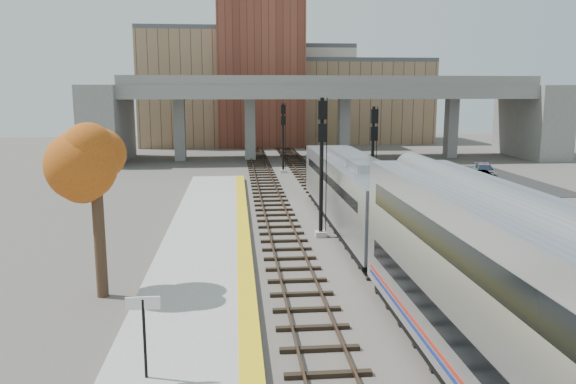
{
  "coord_description": "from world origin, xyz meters",
  "views": [
    {
      "loc": [
        -5.68,
        -20.13,
        7.94
      ],
      "look_at": [
        -2.89,
        9.68,
        2.5
      ],
      "focal_mm": 35.0,
      "sensor_mm": 36.0,
      "label": 1
    }
  ],
  "objects_px": {
    "car_a": "(450,176)",
    "car_b": "(482,177)",
    "car_c": "(484,171)",
    "locomotive": "(353,190)",
    "tree": "(95,163)",
    "signal_mast_near": "(322,168)",
    "signal_mast_far": "(283,139)",
    "signal_mast_mid": "(373,162)"
  },
  "relations": [
    {
      "from": "car_a",
      "to": "car_b",
      "type": "height_order",
      "value": "car_a"
    },
    {
      "from": "car_a",
      "to": "car_c",
      "type": "xyz_separation_m",
      "value": [
        4.2,
        2.54,
        -0.01
      ]
    },
    {
      "from": "car_a",
      "to": "locomotive",
      "type": "bearing_deg",
      "value": -138.53
    },
    {
      "from": "car_c",
      "to": "tree",
      "type": "bearing_deg",
      "value": -119.01
    },
    {
      "from": "signal_mast_near",
      "to": "car_b",
      "type": "xyz_separation_m",
      "value": [
        16.41,
        16.23,
        -3.25
      ]
    },
    {
      "from": "signal_mast_far",
      "to": "car_a",
      "type": "distance_m",
      "value": 16.0
    },
    {
      "from": "car_b",
      "to": "car_c",
      "type": "height_order",
      "value": "car_c"
    },
    {
      "from": "locomotive",
      "to": "car_c",
      "type": "relative_size",
      "value": 4.45
    },
    {
      "from": "car_c",
      "to": "car_b",
      "type": "bearing_deg",
      "value": -101.48
    },
    {
      "from": "signal_mast_far",
      "to": "car_b",
      "type": "bearing_deg",
      "value": -26.43
    },
    {
      "from": "signal_mast_mid",
      "to": "car_c",
      "type": "height_order",
      "value": "signal_mast_mid"
    },
    {
      "from": "car_b",
      "to": "signal_mast_far",
      "type": "bearing_deg",
      "value": 140.93
    },
    {
      "from": "locomotive",
      "to": "signal_mast_near",
      "type": "bearing_deg",
      "value": -140.93
    },
    {
      "from": "signal_mast_near",
      "to": "car_a",
      "type": "xyz_separation_m",
      "value": [
        13.89,
        16.88,
        -3.17
      ]
    },
    {
      "from": "signal_mast_near",
      "to": "signal_mast_far",
      "type": "height_order",
      "value": "signal_mast_near"
    },
    {
      "from": "car_a",
      "to": "car_b",
      "type": "distance_m",
      "value": 2.6
    },
    {
      "from": "signal_mast_near",
      "to": "car_c",
      "type": "height_order",
      "value": "signal_mast_near"
    },
    {
      "from": "signal_mast_near",
      "to": "tree",
      "type": "xyz_separation_m",
      "value": [
        -9.85,
        -8.12,
        1.42
      ]
    },
    {
      "from": "car_a",
      "to": "tree",
      "type": "bearing_deg",
      "value": -144.19
    },
    {
      "from": "signal_mast_mid",
      "to": "car_a",
      "type": "distance_m",
      "value": 15.45
    },
    {
      "from": "car_b",
      "to": "tree",
      "type": "bearing_deg",
      "value": -149.79
    },
    {
      "from": "car_b",
      "to": "car_c",
      "type": "bearing_deg",
      "value": 49.49
    },
    {
      "from": "signal_mast_far",
      "to": "car_b",
      "type": "height_order",
      "value": "signal_mast_far"
    },
    {
      "from": "car_c",
      "to": "car_a",
      "type": "bearing_deg",
      "value": -132.44
    },
    {
      "from": "car_b",
      "to": "car_c",
      "type": "xyz_separation_m",
      "value": [
        1.69,
        3.19,
        0.07
      ]
    },
    {
      "from": "signal_mast_near",
      "to": "car_a",
      "type": "distance_m",
      "value": 22.09
    },
    {
      "from": "signal_mast_mid",
      "to": "car_b",
      "type": "height_order",
      "value": "signal_mast_mid"
    },
    {
      "from": "signal_mast_mid",
      "to": "signal_mast_far",
      "type": "bearing_deg",
      "value": 102.1
    },
    {
      "from": "locomotive",
      "to": "car_a",
      "type": "xyz_separation_m",
      "value": [
        11.79,
        15.18,
        -1.61
      ]
    },
    {
      "from": "signal_mast_near",
      "to": "car_c",
      "type": "relative_size",
      "value": 1.77
    },
    {
      "from": "signal_mast_mid",
      "to": "tree",
      "type": "bearing_deg",
      "value": -136.18
    },
    {
      "from": "tree",
      "to": "car_a",
      "type": "bearing_deg",
      "value": 46.48
    },
    {
      "from": "locomotive",
      "to": "car_b",
      "type": "relative_size",
      "value": 5.68
    },
    {
      "from": "car_b",
      "to": "signal_mast_mid",
      "type": "bearing_deg",
      "value": -150.93
    },
    {
      "from": "signal_mast_far",
      "to": "car_b",
      "type": "relative_size",
      "value": 2.0
    },
    {
      "from": "signal_mast_far",
      "to": "tree",
      "type": "distance_m",
      "value": 34.03
    },
    {
      "from": "signal_mast_mid",
      "to": "car_a",
      "type": "height_order",
      "value": "signal_mast_mid"
    },
    {
      "from": "signal_mast_near",
      "to": "car_a",
      "type": "height_order",
      "value": "signal_mast_near"
    },
    {
      "from": "tree",
      "to": "car_c",
      "type": "relative_size",
      "value": 1.66
    },
    {
      "from": "locomotive",
      "to": "signal_mast_mid",
      "type": "xyz_separation_m",
      "value": [
        2.0,
        3.56,
        1.14
      ]
    },
    {
      "from": "locomotive",
      "to": "car_c",
      "type": "height_order",
      "value": "locomotive"
    },
    {
      "from": "locomotive",
      "to": "car_c",
      "type": "xyz_separation_m",
      "value": [
        16.0,
        17.72,
        -1.62
      ]
    }
  ]
}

